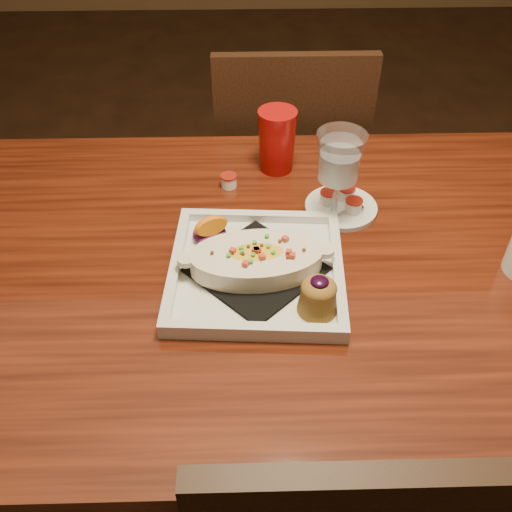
{
  "coord_description": "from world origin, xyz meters",
  "views": [
    {
      "loc": [
        -0.13,
        -0.78,
        1.48
      ],
      "look_at": [
        -0.11,
        -0.01,
        0.77
      ],
      "focal_mm": 40.0,
      "sensor_mm": 36.0,
      "label": 1
    }
  ],
  "objects_px": {
    "chair_far": "(287,176)",
    "goblet": "(339,163)",
    "saucer": "(341,205)",
    "red_tumbler": "(277,141)",
    "plate": "(260,267)",
    "table": "(310,295)"
  },
  "relations": [
    {
      "from": "goblet",
      "to": "saucer",
      "type": "relative_size",
      "value": 1.32
    },
    {
      "from": "chair_far",
      "to": "goblet",
      "type": "xyz_separation_m",
      "value": [
        0.05,
        -0.51,
        0.38
      ]
    },
    {
      "from": "saucer",
      "to": "goblet",
      "type": "bearing_deg",
      "value": -123.44
    },
    {
      "from": "goblet",
      "to": "red_tumbler",
      "type": "xyz_separation_m",
      "value": [
        -0.11,
        0.19,
        -0.06
      ]
    },
    {
      "from": "saucer",
      "to": "plate",
      "type": "bearing_deg",
      "value": -131.37
    },
    {
      "from": "chair_far",
      "to": "saucer",
      "type": "distance_m",
      "value": 0.55
    },
    {
      "from": "goblet",
      "to": "plate",
      "type": "bearing_deg",
      "value": -132.65
    },
    {
      "from": "table",
      "to": "red_tumbler",
      "type": "height_order",
      "value": "red_tumbler"
    },
    {
      "from": "plate",
      "to": "red_tumbler",
      "type": "bearing_deg",
      "value": 86.02
    },
    {
      "from": "chair_far",
      "to": "goblet",
      "type": "distance_m",
      "value": 0.64
    },
    {
      "from": "goblet",
      "to": "red_tumbler",
      "type": "relative_size",
      "value": 1.38
    },
    {
      "from": "plate",
      "to": "table",
      "type": "bearing_deg",
      "value": 27.68
    },
    {
      "from": "saucer",
      "to": "chair_far",
      "type": "bearing_deg",
      "value": 98.51
    },
    {
      "from": "chair_far",
      "to": "saucer",
      "type": "relative_size",
      "value": 6.26
    },
    {
      "from": "table",
      "to": "chair_far",
      "type": "xyz_separation_m",
      "value": [
        -0.0,
        0.63,
        -0.15
      ]
    },
    {
      "from": "table",
      "to": "saucer",
      "type": "distance_m",
      "value": 0.2
    },
    {
      "from": "table",
      "to": "saucer",
      "type": "xyz_separation_m",
      "value": [
        0.07,
        0.15,
        0.11
      ]
    },
    {
      "from": "plate",
      "to": "saucer",
      "type": "height_order",
      "value": "plate"
    },
    {
      "from": "table",
      "to": "red_tumbler",
      "type": "relative_size",
      "value": 10.57
    },
    {
      "from": "goblet",
      "to": "saucer",
      "type": "xyz_separation_m",
      "value": [
        0.02,
        0.03,
        -0.12
      ]
    },
    {
      "from": "saucer",
      "to": "red_tumbler",
      "type": "relative_size",
      "value": 1.05
    },
    {
      "from": "saucer",
      "to": "red_tumbler",
      "type": "height_order",
      "value": "red_tumbler"
    }
  ]
}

